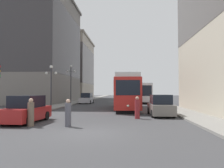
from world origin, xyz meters
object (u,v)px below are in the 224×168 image
pedestrian_on_sidewalk (68,114)px  streetcar (125,91)px  parked_car_left_mid (27,110)px  lamp_post_left_far (71,79)px  parked_car_left_near (87,99)px  transit_bus (142,92)px  lamp_post_left_near (51,80)px  pedestrian_crossing_near (31,113)px  parked_car_right_far (160,106)px  pedestrian_crossing_far (137,108)px

pedestrian_on_sidewalk → streetcar: bearing=-73.8°
streetcar → parked_car_left_mid: streetcar is taller
pedestrian_on_sidewalk → lamp_post_left_far: size_ratio=0.27×
lamp_post_left_far → parked_car_left_near: bearing=61.6°
lamp_post_left_far → transit_bus: bearing=32.9°
streetcar → lamp_post_left_near: lamp_post_left_near is taller
pedestrian_crossing_near → parked_car_left_mid: bearing=-81.0°
transit_bus → parked_car_left_near: (-9.75, -4.03, -1.10)m
lamp_post_left_far → streetcar: bearing=-40.5°
transit_bus → pedestrian_crossing_near: (-8.74, -28.03, -1.16)m
parked_car_left_near → parked_car_right_far: same height
lamp_post_left_near → parked_car_left_mid: bearing=-79.3°
parked_car_right_far → pedestrian_crossing_far: 2.96m
pedestrian_on_sidewalk → parked_car_right_far: bearing=-105.9°
streetcar → parked_car_left_near: streetcar is taller
parked_car_left_near → lamp_post_left_near: lamp_post_left_near is taller
pedestrian_crossing_far → pedestrian_on_sidewalk: pedestrian_crossing_far is taller
parked_car_left_near → pedestrian_crossing_far: 21.39m
pedestrian_crossing_far → pedestrian_crossing_near: bearing=67.4°
pedestrian_crossing_far → pedestrian_on_sidewalk: 5.89m
pedestrian_crossing_far → pedestrian_on_sidewalk: (-4.33, -3.99, -0.03)m
parked_car_left_near → lamp_post_left_near: bearing=-97.6°
parked_car_left_mid → lamp_post_left_near: (-1.90, 10.03, 2.62)m
parked_car_right_far → lamp_post_left_near: bearing=-25.2°
transit_bus → lamp_post_left_far: size_ratio=2.08×
pedestrian_crossing_far → pedestrian_on_sidewalk: size_ratio=1.04×
parked_car_right_far → lamp_post_left_near: size_ratio=0.88×
parked_car_left_mid → pedestrian_crossing_far: parked_car_left_mid is taller
parked_car_left_near → pedestrian_on_sidewalk: bearing=-81.0°
parked_car_left_mid → pedestrian_crossing_near: parked_car_left_mid is taller
pedestrian_crossing_far → lamp_post_left_far: bearing=-23.8°
parked_car_right_far → pedestrian_crossing_near: bearing=35.0°
parked_car_left_mid → lamp_post_left_far: 19.31m
parked_car_left_mid → pedestrian_on_sidewalk: (3.29, -1.53, -0.08)m
pedestrian_crossing_near → pedestrian_crossing_far: 7.73m
parked_car_left_near → lamp_post_left_near: (-1.90, -12.42, 2.61)m
parked_car_right_far → pedestrian_on_sidewalk: bearing=43.4°
pedestrian_crossing_far → streetcar: bearing=-48.1°
lamp_post_left_near → lamp_post_left_far: lamp_post_left_far is taller
transit_bus → pedestrian_crossing_far: 24.14m
parked_car_left_near → parked_car_right_far: bearing=-60.4°
lamp_post_left_far → pedestrian_crossing_far: bearing=-60.0°
streetcar → lamp_post_left_near: 8.85m
pedestrian_crossing_far → lamp_post_left_far: size_ratio=0.28×
parked_car_left_mid → lamp_post_left_near: bearing=103.9°
parked_car_right_far → lamp_post_left_far: 18.80m
parked_car_right_far → parked_car_left_near: bearing=-61.5°
streetcar → pedestrian_crossing_near: 14.38m
parked_car_left_near → lamp_post_left_far: size_ratio=0.78×
transit_bus → pedestrian_on_sidewalk: transit_bus is taller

